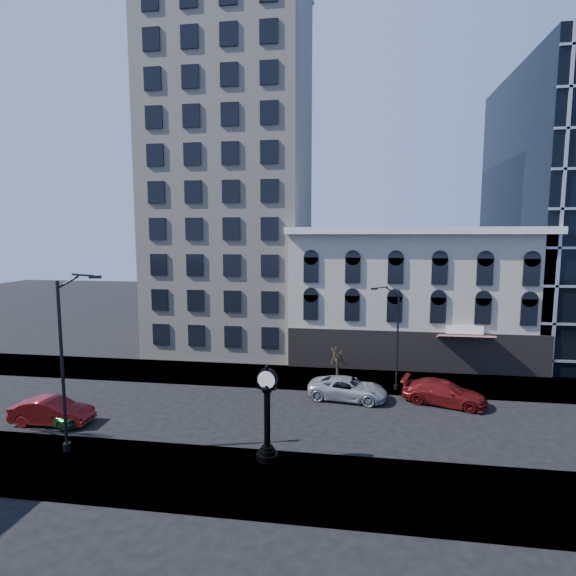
% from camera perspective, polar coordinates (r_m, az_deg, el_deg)
% --- Properties ---
extents(ground, '(160.00, 160.00, 0.00)m').
position_cam_1_polar(ground, '(31.07, -4.92, -15.63)').
color(ground, black).
rests_on(ground, ground).
extents(sidewalk_far, '(160.00, 6.00, 0.12)m').
position_cam_1_polar(sidewalk_far, '(38.41, -2.11, -11.09)').
color(sidewalk_far, gray).
rests_on(sidewalk_far, ground).
extents(sidewalk_near, '(160.00, 6.00, 0.12)m').
position_cam_1_polar(sidewalk_near, '(24.10, -9.68, -22.53)').
color(sidewalk_near, gray).
rests_on(sidewalk_near, ground).
extents(cream_tower, '(15.90, 15.40, 42.50)m').
position_cam_1_polar(cream_tower, '(49.14, -7.08, 15.46)').
color(cream_tower, beige).
rests_on(cream_tower, ground).
extents(victorian_row, '(22.60, 11.19, 12.50)m').
position_cam_1_polar(victorian_row, '(44.53, 15.16, -1.02)').
color(victorian_row, '#BBB39A').
rests_on(victorian_row, ground).
extents(street_clock, '(1.15, 1.15, 5.07)m').
position_cam_1_polar(street_clock, '(24.26, -2.67, -16.05)').
color(street_clock, black).
rests_on(street_clock, sidewalk_near).
extents(street_lamp_near, '(2.49, 0.98, 9.87)m').
position_cam_1_polar(street_lamp_near, '(26.32, -25.56, -3.20)').
color(street_lamp_near, black).
rests_on(street_lamp_near, sidewalk_near).
extents(street_lamp_far, '(2.04, 0.77, 8.06)m').
position_cam_1_polar(street_lamp_far, '(34.35, 12.91, -2.83)').
color(street_lamp_far, black).
rests_on(street_lamp_far, sidewalk_far).
extents(bare_tree_far, '(2.00, 2.00, 3.44)m').
position_cam_1_polar(bare_tree_far, '(35.70, 6.33, -8.10)').
color(bare_tree_far, '#312818').
rests_on(bare_tree_far, sidewalk_far).
extents(car_near_a, '(4.30, 2.45, 1.38)m').
position_cam_1_polar(car_near_a, '(32.70, -27.46, -13.93)').
color(car_near_a, '#143F1E').
rests_on(car_near_a, ground).
extents(car_near_b, '(5.04, 1.96, 1.63)m').
position_cam_1_polar(car_near_b, '(32.75, -27.76, -13.67)').
color(car_near_b, maroon).
rests_on(car_near_b, ground).
extents(car_far_a, '(5.95, 3.38, 1.57)m').
position_cam_1_polar(car_far_a, '(33.50, 7.60, -12.55)').
color(car_far_a, '#A5A8AD').
rests_on(car_far_a, ground).
extents(car_far_b, '(6.15, 3.93, 1.66)m').
position_cam_1_polar(car_far_b, '(34.12, 19.17, -12.43)').
color(car_far_b, maroon).
rests_on(car_far_b, ground).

